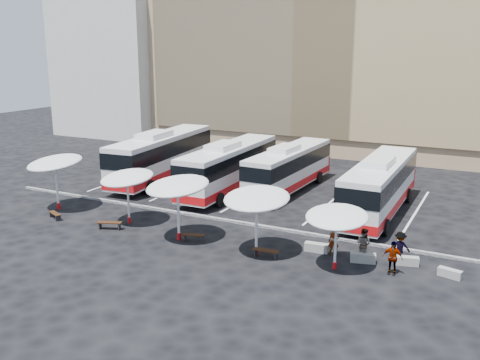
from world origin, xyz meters
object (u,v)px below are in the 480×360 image
at_px(sunshade_4, 337,217).
at_px(passenger_1, 363,244).
at_px(bus_2, 289,167).
at_px(conc_bench_1, 363,258).
at_px(conc_bench_0, 316,247).
at_px(bus_3, 380,185).
at_px(passenger_0, 334,241).
at_px(bus_0, 162,154).
at_px(conc_bench_3, 450,273).
at_px(bus_1, 229,166).
at_px(wood_bench_1, 110,224).
at_px(conc_bench_2, 407,261).
at_px(wood_bench_2, 194,236).
at_px(sunshade_0, 55,163).
at_px(wood_bench_0, 55,214).
at_px(sunshade_1, 127,178).
at_px(sunshade_2, 178,186).
at_px(sunshade_3, 257,199).
at_px(wood_bench_3, 266,252).
at_px(passenger_2, 392,258).
at_px(passenger_3, 400,247).

height_order(sunshade_4, passenger_1, sunshade_4).
distance_m(bus_2, conc_bench_1, 14.79).
bearing_deg(conc_bench_0, bus_3, 80.01).
relative_size(conc_bench_1, passenger_0, 0.82).
height_order(bus_0, conc_bench_3, bus_0).
bearing_deg(passenger_1, bus_3, -69.12).
xyz_separation_m(bus_1, bus_3, (11.83, -0.56, 0.01)).
xyz_separation_m(wood_bench_1, conc_bench_2, (17.60, 2.66, -0.13)).
distance_m(wood_bench_2, passenger_0, 8.17).
height_order(sunshade_0, wood_bench_2, sunshade_0).
bearing_deg(wood_bench_0, passenger_0, 6.91).
distance_m(bus_0, passenger_0, 20.75).
height_order(conc_bench_0, conc_bench_2, conc_bench_0).
xyz_separation_m(sunshade_1, wood_bench_1, (-0.32, -1.54, -2.64)).
bearing_deg(conc_bench_1, passenger_0, 172.23).
bearing_deg(passenger_0, sunshade_2, 179.27).
height_order(sunshade_3, conc_bench_1, sunshade_3).
relative_size(wood_bench_2, conc_bench_1, 1.04).
bearing_deg(bus_3, sunshade_0, -156.26).
bearing_deg(bus_3, passenger_0, -93.74).
bearing_deg(wood_bench_2, bus_3, 50.21).
bearing_deg(passenger_0, wood_bench_3, -160.19).
bearing_deg(sunshade_4, passenger_1, 62.11).
relative_size(sunshade_2, conc_bench_3, 4.28).
xyz_separation_m(sunshade_2, passenger_2, (12.23, 0.76, -2.40)).
xyz_separation_m(conc_bench_2, passenger_0, (-3.83, -0.46, 0.58)).
height_order(bus_3, sunshade_2, bus_3).
xyz_separation_m(bus_1, passenger_1, (12.92, -9.06, -1.16)).
height_order(sunshade_3, wood_bench_2, sunshade_3).
height_order(sunshade_1, conc_bench_3, sunshade_1).
distance_m(conc_bench_2, passenger_3, 0.78).
bearing_deg(conc_bench_1, sunshade_1, -178.39).
height_order(bus_1, sunshade_0, bus_1).
bearing_deg(wood_bench_2, passenger_3, 11.15).
height_order(bus_3, conc_bench_3, bus_3).
bearing_deg(bus_2, passenger_3, -43.23).
bearing_deg(bus_1, conc_bench_0, -42.44).
bearing_deg(passenger_2, passenger_1, 146.58).
bearing_deg(passenger_2, bus_2, 130.36).
xyz_separation_m(sunshade_2, conc_bench_3, (14.90, 1.64, -3.06)).
bearing_deg(bus_2, wood_bench_1, -113.41).
relative_size(bus_3, conc_bench_0, 9.64).
height_order(bus_3, conc_bench_0, bus_3).
height_order(bus_2, sunshade_4, bus_2).
distance_m(bus_1, conc_bench_1, 16.18).
height_order(bus_2, conc_bench_0, bus_2).
distance_m(bus_1, sunshade_0, 12.92).
bearing_deg(passenger_2, wood_bench_0, -176.72).
distance_m(sunshade_2, conc_bench_2, 13.26).
distance_m(bus_0, passenger_2, 24.19).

